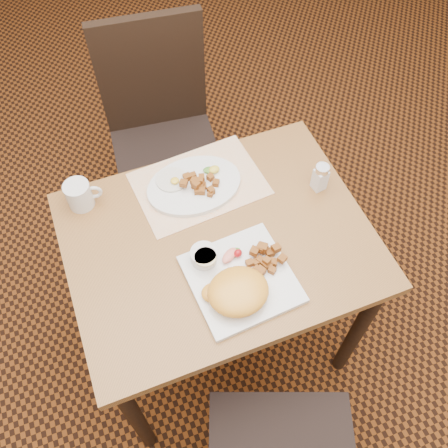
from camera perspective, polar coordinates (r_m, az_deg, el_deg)
ground at (r=2.16m, az=-0.42°, el=-12.27°), size 8.00×8.00×0.00m
table at (r=1.58m, az=-0.56°, el=-3.73°), size 0.90×0.70×0.75m
chair_far at (r=2.09m, az=-7.14°, el=10.91°), size 0.47×0.47×0.97m
placemat at (r=1.61m, az=-2.86°, el=4.61°), size 0.42×0.31×0.00m
plate_square at (r=1.41m, az=1.96°, el=-6.30°), size 0.30×0.30×0.02m
plate_oval at (r=1.59m, az=-3.43°, el=4.41°), size 0.31×0.23×0.02m
hollandaise_mound at (r=1.35m, az=1.55°, el=-7.75°), size 0.18×0.15×0.06m
ramekin at (r=1.41m, az=-2.31°, el=-3.66°), size 0.08×0.09×0.04m
garnish_sq at (r=1.43m, az=0.98°, el=-3.49°), size 0.08×0.06×0.03m
fried_egg at (r=1.60m, az=-5.96°, el=5.05°), size 0.10×0.10×0.02m
garnish_ov at (r=1.61m, az=-1.35°, el=6.23°), size 0.06×0.04×0.02m
salt_shaker at (r=1.59m, az=10.95°, el=5.30°), size 0.05×0.05×0.10m
coffee_mug at (r=1.59m, az=-16.16°, el=3.22°), size 0.11×0.08×0.09m
home_fries_sq at (r=1.42m, az=4.68°, el=-3.94°), size 0.11×0.10×0.04m
home_fries_ov at (r=1.57m, az=-2.80°, el=4.63°), size 0.13×0.11×0.04m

